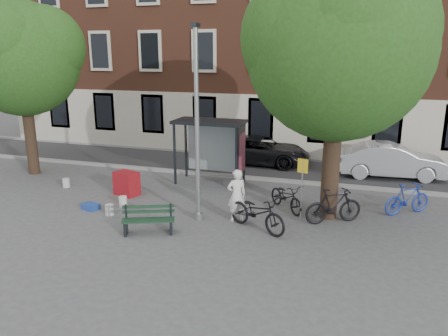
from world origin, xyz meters
TOP-DOWN VIEW (x-y plane):
  - ground at (0.00, 0.00)m, footprint 90.00×90.00m
  - road at (0.00, 7.00)m, footprint 40.00×4.00m
  - curb_near at (0.00, 5.00)m, footprint 40.00×0.25m
  - curb_far at (0.00, 9.00)m, footprint 40.00×0.25m
  - building_row at (0.00, 13.00)m, footprint 30.00×8.00m
  - lamppost at (0.00, 0.00)m, footprint 0.28×0.35m
  - tree_right at (4.01, 1.38)m, footprint 5.76×5.60m
  - tree_left at (-8.99, 2.88)m, footprint 5.18×4.86m
  - bus_shelter at (-0.61, 4.11)m, footprint 2.85×1.45m
  - painter at (1.20, 0.30)m, footprint 0.75×0.69m
  - bench at (-1.07, -1.43)m, footprint 1.64×1.05m
  - bike_a at (2.00, -0.24)m, footprint 2.27×1.68m
  - bike_b at (6.50, 2.59)m, footprint 1.74×1.47m
  - bike_c at (2.57, 1.75)m, footprint 1.73×1.79m
  - bike_d at (4.19, 1.04)m, footprint 1.92×1.44m
  - car_dark at (0.25, 7.72)m, footprint 4.80×2.25m
  - car_silver at (6.20, 7.16)m, footprint 4.62×2.05m
  - red_stand at (-3.50, 1.56)m, footprint 1.05×0.86m
  - blue_crate at (-3.91, -0.23)m, footprint 0.64×0.53m
  - bucket_a at (-3.00, -0.49)m, footprint 0.29×0.29m
  - bucket_b at (-3.00, 0.39)m, footprint 0.36×0.36m
  - bucket_c at (-6.34, 1.68)m, footprint 0.35×0.35m
  - notice_sign at (3.16, 1.08)m, footprint 0.34×0.14m

SIDE VIEW (x-z plane):
  - ground at x=0.00m, z-range 0.00..0.00m
  - road at x=0.00m, z-range 0.00..0.01m
  - curb_near at x=0.00m, z-range 0.00..0.12m
  - curb_far at x=0.00m, z-range 0.00..0.12m
  - blue_crate at x=-3.91m, z-range 0.00..0.20m
  - bucket_a at x=-3.00m, z-range 0.00..0.36m
  - bucket_b at x=-3.00m, z-range 0.00..0.36m
  - bucket_c at x=-6.34m, z-range 0.00..0.36m
  - bench at x=-1.07m, z-range -0.03..0.77m
  - red_stand at x=-3.50m, z-range 0.00..0.90m
  - bike_c at x=2.57m, z-range 0.00..0.97m
  - bike_b at x=6.50m, z-range 0.00..1.07m
  - bike_a at x=2.00m, z-range 0.00..1.14m
  - bike_d at x=4.19m, z-range 0.00..1.15m
  - car_dark at x=0.25m, z-range 0.00..1.33m
  - car_silver at x=6.20m, z-range 0.00..1.47m
  - painter at x=1.20m, z-range 0.00..1.72m
  - notice_sign at x=3.16m, z-range 0.48..2.50m
  - bus_shelter at x=-0.61m, z-range 0.61..3.23m
  - lamppost at x=0.00m, z-range -0.27..5.84m
  - tree_left at x=-8.99m, z-range 1.52..8.92m
  - tree_right at x=4.01m, z-range 1.52..9.72m
  - building_row at x=0.00m, z-range 0.00..14.00m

